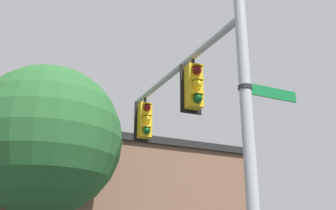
# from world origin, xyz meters

# --- Properties ---
(signal_pole) EXTENTS (0.23, 0.23, 7.17)m
(signal_pole) POSITION_xyz_m (0.00, 0.00, 3.59)
(signal_pole) COLOR #ADB2B7
(signal_pole) RESTS_ON ground
(mast_arm) EXTENTS (0.41, 5.56, 0.16)m
(mast_arm) POSITION_xyz_m (0.12, -2.78, 6.50)
(mast_arm) COLOR #ADB2B7
(traffic_light_nearest_pole) EXTENTS (0.54, 0.49, 1.31)m
(traffic_light_nearest_pole) POSITION_xyz_m (0.09, -1.92, 5.72)
(traffic_light_nearest_pole) COLOR black
(traffic_light_mid_inner) EXTENTS (0.54, 0.49, 1.31)m
(traffic_light_mid_inner) POSITION_xyz_m (0.22, -4.89, 5.72)
(traffic_light_mid_inner) COLOR black
(street_name_sign) EXTENTS (1.36, 0.27, 0.22)m
(street_name_sign) POSITION_xyz_m (-0.38, -0.02, 5.00)
(street_name_sign) COLOR #147238
(tree_by_storefront) EXTENTS (4.85, 4.85, 7.87)m
(tree_by_storefront) POSITION_xyz_m (2.70, -7.28, 5.43)
(tree_by_storefront) COLOR #4C3823
(tree_by_storefront) RESTS_ON ground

